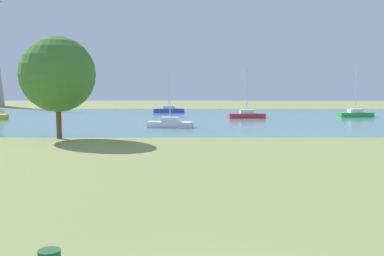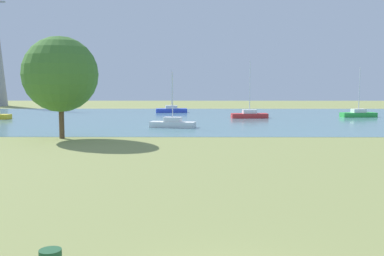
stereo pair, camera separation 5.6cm
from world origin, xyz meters
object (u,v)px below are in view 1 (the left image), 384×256
(sailboat_red, at_px, (249,115))
(sailboat_green, at_px, (358,114))
(sailboat_blue, at_px, (171,110))
(tree_west_far, at_px, (60,74))
(sailboat_white, at_px, (172,123))

(sailboat_red, xyz_separation_m, sailboat_green, (15.07, 1.76, -0.01))
(sailboat_red, bearing_deg, sailboat_green, 6.67)
(sailboat_blue, bearing_deg, sailboat_green, -18.13)
(sailboat_red, bearing_deg, sailboat_blue, 136.72)
(sailboat_blue, distance_m, tree_west_far, 32.94)
(sailboat_white, height_order, tree_west_far, tree_west_far)
(sailboat_green, distance_m, sailboat_blue, 27.34)
(sailboat_blue, bearing_deg, tree_west_far, -103.88)
(sailboat_blue, bearing_deg, sailboat_red, -43.28)
(sailboat_red, xyz_separation_m, sailboat_white, (-9.60, -12.20, -0.02))
(sailboat_white, bearing_deg, tree_west_far, -134.92)
(sailboat_red, xyz_separation_m, sailboat_blue, (-10.90, 10.27, -0.01))
(sailboat_red, distance_m, sailboat_blue, 14.98)
(sailboat_green, xyz_separation_m, sailboat_white, (-24.68, -13.96, -0.01))
(sailboat_white, bearing_deg, sailboat_green, 29.50)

